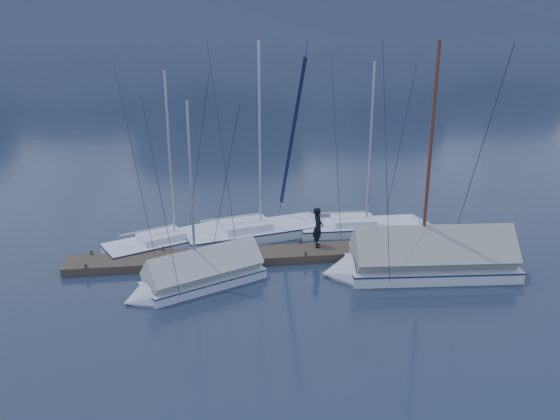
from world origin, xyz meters
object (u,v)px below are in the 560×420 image
at_px(sailboat_open_right, 376,228).
at_px(sailboat_covered_near, 417,263).
at_px(sailboat_open_left, 184,240).
at_px(sailboat_covered_far, 193,278).
at_px(person, 318,227).
at_px(sailboat_open_mid, 271,231).

height_order(sailboat_open_right, sailboat_covered_near, sailboat_covered_near).
height_order(sailboat_open_left, sailboat_covered_far, sailboat_open_left).
distance_m(sailboat_open_left, sailboat_covered_far, 4.74).
bearing_deg(person, sailboat_covered_far, 126.17).
height_order(sailboat_covered_near, person, sailboat_covered_near).
xyz_separation_m(sailboat_covered_near, person, (-3.56, 2.66, 0.73)).
height_order(sailboat_open_left, sailboat_open_mid, sailboat_open_mid).
xyz_separation_m(sailboat_open_left, sailboat_open_right, (9.21, 0.32, 0.00)).
bearing_deg(sailboat_covered_far, sailboat_covered_near, -0.16).
height_order(sailboat_open_left, person, sailboat_open_left).
bearing_deg(sailboat_covered_far, person, 25.93).
bearing_deg(sailboat_open_mid, person, -56.56).
distance_m(sailboat_open_mid, person, 3.32).
distance_m(sailboat_open_left, sailboat_covered_near, 10.54).
bearing_deg(sailboat_open_right, person, -144.45).
relative_size(sailboat_open_mid, sailboat_covered_near, 0.97).
relative_size(sailboat_open_right, sailboat_covered_far, 1.12).
relative_size(sailboat_open_left, sailboat_open_mid, 0.87).
distance_m(sailboat_open_mid, sailboat_covered_far, 6.42).
bearing_deg(sailboat_covered_far, sailboat_open_right, 29.85).
distance_m(sailboat_open_mid, sailboat_open_right, 5.10).
bearing_deg(sailboat_open_mid, sailboat_open_left, -172.60).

